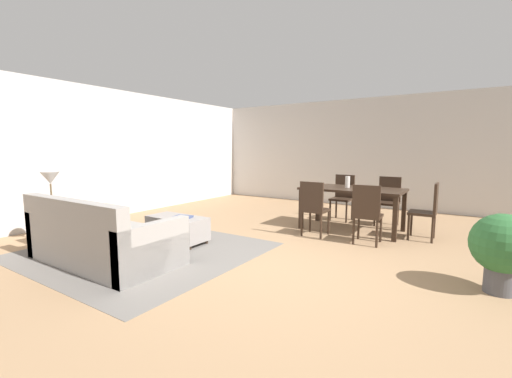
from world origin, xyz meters
name	(u,v)px	position (x,y,z in m)	size (l,w,h in m)	color
ground_plane	(278,265)	(0.00, 0.00, 0.00)	(10.80, 10.80, 0.00)	#9E7A56
wall_back	(378,153)	(0.00, 5.00, 1.35)	(9.00, 0.12, 2.70)	beige
wall_left	(101,154)	(-4.50, 0.50, 1.35)	(0.12, 11.00, 2.70)	beige
area_rug	(145,250)	(-1.88, -0.53, 0.00)	(3.00, 2.80, 0.01)	slate
couch	(102,240)	(-1.95, -1.15, 0.28)	(2.02, 1.00, 0.86)	gray
ottoman_table	(177,228)	(-1.81, 0.03, 0.23)	(0.96, 0.46, 0.41)	gray
side_table	(53,215)	(-3.27, -1.10, 0.46)	(0.40, 0.40, 0.59)	brown
table_lamp	(50,179)	(-3.27, -1.10, 1.00)	(0.26, 0.26, 0.53)	brown
dining_table	(352,193)	(0.21, 2.31, 0.67)	(1.73, 0.91, 0.76)	#332319
dining_chair_near_left	(314,206)	(-0.19, 1.52, 0.52)	(0.40, 0.40, 0.92)	#332319
dining_chair_near_right	(367,211)	(0.68, 1.51, 0.52)	(0.42, 0.42, 0.92)	#332319
dining_chair_far_left	(343,194)	(-0.22, 3.10, 0.52)	(0.41, 0.41, 0.92)	#332319
dining_chair_far_right	(388,198)	(0.66, 3.10, 0.52)	(0.41, 0.41, 0.92)	#332319
dining_chair_head_east	(428,208)	(1.43, 2.30, 0.52)	(0.41, 0.41, 0.92)	#332319
vase_centerpiece	(348,182)	(0.11, 2.33, 0.86)	(0.08, 0.08, 0.20)	silver
book_on_ottoman	(183,217)	(-1.66, 0.00, 0.42)	(0.26, 0.20, 0.03)	#3F4C72
potted_plant	(503,247)	(2.28, 0.50, 0.48)	(0.60, 0.60, 0.81)	#4C4C51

